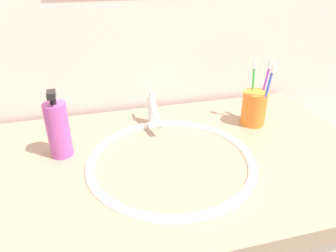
# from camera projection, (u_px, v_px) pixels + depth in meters

# --- Properties ---
(tiled_wall_back) EXTENTS (2.34, 0.04, 2.40)m
(tiled_wall_back) POSITION_uv_depth(u_px,v_px,m) (131.00, 24.00, 1.02)
(tiled_wall_back) COLOR beige
(tiled_wall_back) RESTS_ON ground
(sink_basin) EXTENTS (0.44, 0.44, 0.12)m
(sink_basin) POSITION_uv_depth(u_px,v_px,m) (171.00, 175.00, 0.85)
(sink_basin) COLOR white
(sink_basin) RESTS_ON vanity_counter
(faucet) EXTENTS (0.02, 0.14, 0.11)m
(faucet) POSITION_uv_depth(u_px,v_px,m) (153.00, 110.00, 0.99)
(faucet) COLOR silver
(faucet) RESTS_ON sink_basin
(toothbrush_cup) EXTENTS (0.08, 0.08, 0.11)m
(toothbrush_cup) POSITION_uv_depth(u_px,v_px,m) (254.00, 108.00, 1.00)
(toothbrush_cup) COLOR orange
(toothbrush_cup) RESTS_ON vanity_counter
(toothbrush_purple) EXTENTS (0.05, 0.03, 0.19)m
(toothbrush_purple) POSITION_uv_depth(u_px,v_px,m) (264.00, 88.00, 0.99)
(toothbrush_purple) COLOR purple
(toothbrush_purple) RESTS_ON toothbrush_cup
(toothbrush_blue) EXTENTS (0.01, 0.04, 0.20)m
(toothbrush_blue) POSITION_uv_depth(u_px,v_px,m) (267.00, 92.00, 0.94)
(toothbrush_blue) COLOR blue
(toothbrush_blue) RESTS_ON toothbrush_cup
(toothbrush_green) EXTENTS (0.01, 0.04, 0.19)m
(toothbrush_green) POSITION_uv_depth(u_px,v_px,m) (253.00, 87.00, 0.99)
(toothbrush_green) COLOR green
(toothbrush_green) RESTS_ON toothbrush_cup
(soap_dispenser) EXTENTS (0.06, 0.06, 0.19)m
(soap_dispenser) POSITION_uv_depth(u_px,v_px,m) (58.00, 129.00, 0.83)
(soap_dispenser) COLOR #B24CA5
(soap_dispenser) RESTS_ON vanity_counter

